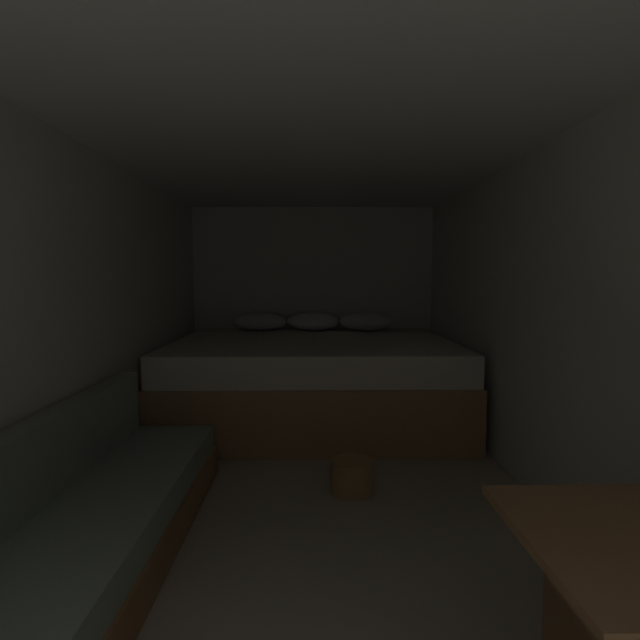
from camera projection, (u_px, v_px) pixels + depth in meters
name	position (u px, v px, depth m)	size (l,w,h in m)	color
ground_plane	(314.00, 515.00, 2.70)	(7.54, 7.54, 0.00)	#A39984
wall_back	(313.00, 302.00, 5.39)	(2.64, 0.05, 2.01)	silver
wall_left	(63.00, 330.00, 2.59)	(0.05, 5.54, 2.01)	silver
wall_right	(561.00, 329.00, 2.63)	(0.05, 5.54, 2.01)	silver
ceiling_slab	(314.00, 126.00, 2.52)	(2.64, 5.54, 0.05)	white
bed	(313.00, 379.00, 4.44)	(2.42, 1.91, 0.91)	#9E7247
sofa_left	(40.00, 574.00, 1.80)	(0.62, 2.96, 0.67)	olive
wicker_basket	(353.00, 476.00, 2.98)	(0.26, 0.26, 0.19)	olive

